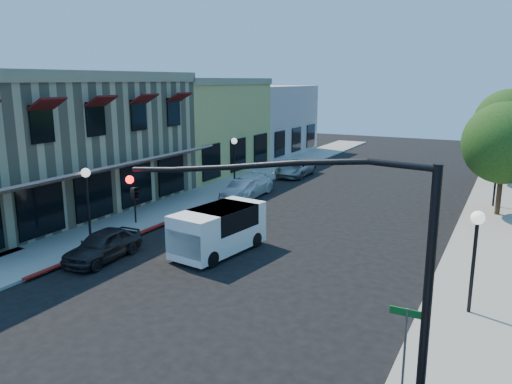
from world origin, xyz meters
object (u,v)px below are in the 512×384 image
at_px(lamppost_right_near, 476,236).
at_px(parked_car_b, 242,189).
at_px(signal_mast_arm, 331,241).
at_px(parked_car_c, 249,186).
at_px(lamppost_left_far, 234,150).
at_px(street_tree_b, 509,123).
at_px(lamppost_right_far, 497,163).
at_px(parked_car_d, 295,168).
at_px(street_tree_a, 505,143).
at_px(white_van, 218,227).
at_px(lamppost_left_near, 87,185).
at_px(parked_car_a, 103,245).
at_px(street_name_sign, 405,340).

bearing_deg(lamppost_right_near, parked_car_b, 143.19).
height_order(signal_mast_arm, parked_car_c, signal_mast_arm).
xyz_separation_m(lamppost_left_far, parked_car_c, (2.30, -2.00, -2.06)).
height_order(street_tree_b, lamppost_right_far, street_tree_b).
bearing_deg(lamppost_left_far, signal_mast_arm, -55.00).
xyz_separation_m(signal_mast_arm, parked_car_d, (-12.06, 26.37, -3.44)).
xyz_separation_m(parked_car_b, parked_car_d, (0.00, 8.86, 0.02)).
distance_m(street_tree_b, lamppost_left_far, 20.06).
height_order(signal_mast_arm, parked_car_b, signal_mast_arm).
distance_m(signal_mast_arm, lamppost_right_far, 22.70).
relative_size(street_tree_a, lamppost_right_near, 1.82).
bearing_deg(street_tree_b, white_van, -115.68).
relative_size(lamppost_left_near, parked_car_a, 0.92).
bearing_deg(parked_car_b, street_tree_a, 12.37).
relative_size(lamppost_right_far, parked_car_b, 0.94).
bearing_deg(lamppost_left_near, parked_car_b, 78.19).
relative_size(lamppost_left_far, white_van, 0.73).
xyz_separation_m(lamppost_left_far, white_van, (6.42, -12.63, -1.55)).
bearing_deg(parked_car_c, lamppost_right_near, -41.15).
distance_m(street_tree_b, lamppost_left_near, 29.64).
relative_size(street_name_sign, lamppost_right_near, 0.70).
distance_m(street_tree_a, white_van, 16.94).
height_order(parked_car_a, parked_car_c, parked_car_c).
xyz_separation_m(street_tree_a, parked_car_c, (-15.00, -2.00, -3.52)).
bearing_deg(lamppost_right_far, lamppost_right_near, -90.00).
bearing_deg(parked_car_b, lamppost_right_far, 19.84).
xyz_separation_m(lamppost_left_far, parked_car_b, (2.30, -3.00, -2.11)).
height_order(parked_car_b, parked_car_c, parked_car_c).
distance_m(street_tree_a, parked_car_b, 15.71).
height_order(street_name_sign, parked_car_a, street_name_sign).
distance_m(lamppost_right_near, lamppost_right_far, 16.00).
bearing_deg(parked_car_a, lamppost_right_near, 3.50).
xyz_separation_m(lamppost_left_near, white_van, (6.42, 1.37, -1.55)).
relative_size(street_tree_b, lamppost_right_near, 1.97).
bearing_deg(parked_car_c, parked_car_d, 88.07).
height_order(lamppost_left_far, parked_car_b, lamppost_left_far).
distance_m(street_tree_b, lamppost_right_far, 8.21).
relative_size(signal_mast_arm, parked_car_b, 2.12).
distance_m(signal_mast_arm, parked_car_d, 29.20).
bearing_deg(street_tree_a, parked_car_a, -133.38).
bearing_deg(street_tree_b, parked_car_d, -164.57).
height_order(signal_mast_arm, lamppost_left_near, signal_mast_arm).
bearing_deg(lamppost_left_near, street_name_sign, -19.93).
xyz_separation_m(street_tree_a, lamppost_left_far, (-17.30, 0.00, -1.46)).
distance_m(lamppost_left_near, lamppost_left_far, 14.00).
relative_size(lamppost_left_near, lamppost_right_near, 1.00).
distance_m(street_tree_b, signal_mast_arm, 30.65).
height_order(lamppost_right_far, parked_car_a, lamppost_right_far).
bearing_deg(lamppost_right_near, street_tree_b, 89.28).
bearing_deg(parked_car_d, parked_car_c, -91.35).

